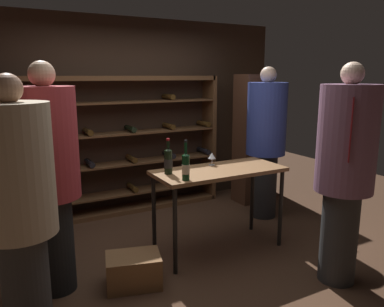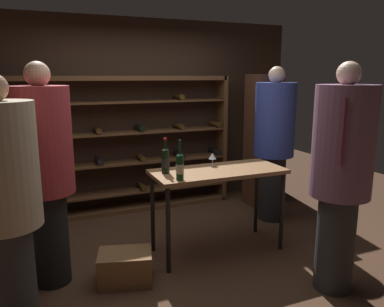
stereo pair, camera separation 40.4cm
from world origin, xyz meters
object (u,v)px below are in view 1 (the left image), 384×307
Objects in this scene: person_guest_blue_shirt at (345,165)px; wine_bottle_gold_foil at (168,161)px; wine_bottle_red_label at (186,166)px; wine_glass_stemmed_left at (212,156)px; person_bystander_red_print at (18,202)px; wine_rack at (111,148)px; display_cabinet at (251,139)px; person_guest_khaki at (49,170)px; person_guest_plum_blouse at (266,136)px; wine_crate at (134,270)px; tasting_table at (219,178)px.

wine_bottle_gold_foil is (-1.17, 1.14, -0.06)m from person_guest_blue_shirt.
wine_bottle_red_label is 2.75× the size of wine_glass_stemmed_left.
wine_bottle_gold_foil is 0.59m from wine_glass_stemmed_left.
person_guest_blue_shirt is (2.58, -0.48, 0.06)m from person_bystander_red_print.
person_guest_blue_shirt is 1.39m from wine_glass_stemmed_left.
wine_bottle_red_label reaches higher than wine_glass_stemmed_left.
wine_rack is 1.58× the size of person_guest_blue_shirt.
display_cabinet reaches higher than wine_rack.
person_guest_blue_shirt is (2.30, -1.07, 0.00)m from person_guest_khaki.
wine_rack is at bearing -115.50° from person_guest_plum_blouse.
wine_rack is 2.98m from person_guest_blue_shirt.
person_guest_khaki reaches higher than person_guest_blue_shirt.
wine_rack is 6.52× the size of wine_crate.
wine_crate is at bearing 108.23° from person_guest_blue_shirt.
person_guest_blue_shirt reaches higher than wine_rack.
person_guest_plum_blouse is 1.75m from wine_bottle_red_label.
wine_rack is 22.56× the size of wine_glass_stemmed_left.
person_guest_blue_shirt reaches higher than wine_bottle_gold_foil.
wine_glass_stemmed_left is (1.09, 0.45, 0.86)m from wine_crate.
wine_crate is (0.90, 0.33, -0.89)m from person_bystander_red_print.
person_bystander_red_print is at bearing 123.27° from person_guest_blue_shirt.
wine_bottle_red_label is at bearing -84.77° from wine_rack.
wine_rack is 1.59m from wine_glass_stemmed_left.
person_guest_khaki is 1.05× the size of display_cabinet.
tasting_table is 1.28m from wine_crate.
person_guest_plum_blouse is 2.47m from wine_crate.
person_guest_blue_shirt is 2.09m from wine_crate.
person_guest_plum_blouse reaches higher than tasting_table.
person_bystander_red_print reaches higher than wine_bottle_gold_foil.
wine_bottle_gold_foil is 2.58× the size of wine_glass_stemmed_left.
person_guest_khaki reaches higher than display_cabinet.
wine_bottle_gold_foil is at bearing -151.95° from person_guest_khaki.
person_guest_plum_blouse is 1.05× the size of display_cabinet.
wine_glass_stemmed_left is at bearing -143.02° from display_cabinet.
person_guest_plum_blouse is 5.52× the size of wine_bottle_gold_foil.
person_guest_blue_shirt is 1.41m from wine_bottle_red_label.
wine_bottle_red_label is at bearing 4.54° from wine_crate.
person_guest_khaki is at bearing 179.80° from tasting_table.
wine_bottle_red_label is 0.67m from wine_glass_stemmed_left.
person_guest_plum_blouse is at bearing 16.21° from wine_bottle_gold_foil.
person_bystander_red_print is 4.93× the size of wine_bottle_red_label.
wine_rack is at bearing -97.68° from person_guest_khaki.
wine_crate is 1.26× the size of wine_bottle_red_label.
wine_crate is (-0.39, -1.87, -0.77)m from wine_rack.
person_guest_khaki is 4.12× the size of wine_crate.
wine_rack is 1.84m from wine_bottle_red_label.
person_guest_khaki reaches higher than person_guest_plum_blouse.
display_cabinet is at bearing -134.77° from person_guest_khaki.
tasting_table is at bearing -138.52° from display_cabinet.
tasting_table is 0.74× the size of person_bystander_red_print.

